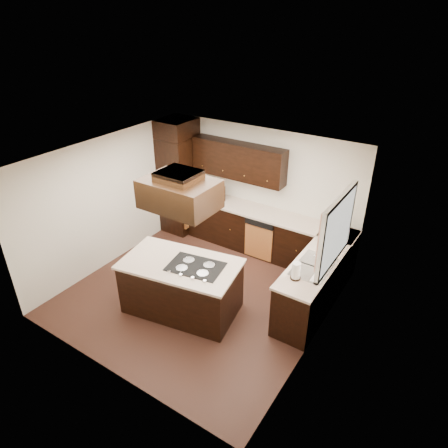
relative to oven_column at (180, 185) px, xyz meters
The scene contains 30 objects.
floor 2.68m from the oven_column, 43.85° to the right, with size 4.20×4.20×0.02m, color #573023.
ceiling 2.86m from the oven_column, 43.85° to the right, with size 4.20×4.20×0.02m, color white.
wall_back 1.83m from the oven_column, 12.85° to the left, with size 4.20×0.02×2.50m, color silver.
wall_front 4.21m from the oven_column, 65.05° to the right, with size 4.20×0.02×2.50m, color silver.
wall_left 1.75m from the oven_column, 101.12° to the right, with size 0.02×4.20×2.50m, color silver.
wall_right 4.25m from the oven_column, 23.70° to the right, with size 0.02×4.20×2.50m, color silver.
oven_column is the anchor object (origin of this frame).
wall_oven_face 0.36m from the oven_column, ahead, with size 0.05×0.62×0.78m, color #BE6D33.
base_cabinets_back 1.92m from the oven_column, ahead, with size 2.93×0.60×0.88m, color black.
base_cabinets_right 3.72m from the oven_column, 12.69° to the right, with size 0.60×2.40×0.88m, color black.
countertop_back 1.82m from the oven_column, ahead, with size 2.93×0.63×0.04m, color beige.
countertop_right 3.65m from the oven_column, 12.74° to the right, with size 0.63×2.40×0.04m, color beige.
upper_cabinets 1.56m from the oven_column, ahead, with size 2.00×0.34×0.72m, color black.
dishwasher_front 2.21m from the oven_column, ahead, with size 0.60×0.05×0.72m, color #BE6D33.
window_frame 4.06m from the oven_column, 16.72° to the right, with size 0.06×1.32×1.12m, color white.
window_pane 4.08m from the oven_column, 16.61° to the right, with size 0.00×1.20×1.00m, color white.
curtain_left 4.15m from the oven_column, 22.59° to the right, with size 0.02×0.34×0.90m, color beige.
curtain_right 3.91m from the oven_column, 10.99° to the right, with size 0.02×0.34×0.90m, color beige.
sink_rim 3.76m from the oven_column, 17.90° to the right, with size 0.52×0.84×0.01m, color silver.
island 2.90m from the oven_column, 51.41° to the right, with size 1.80×0.98×0.88m, color black.
island_top 2.83m from the oven_column, 51.41° to the right, with size 1.87×1.05×0.04m, color beige.
cooktop 2.97m from the oven_column, 46.77° to the right, with size 0.85×0.57×0.01m, color black.
range_hood 3.13m from the oven_column, 50.26° to the right, with size 1.05×0.72×0.42m, color black.
hood_duct 3.24m from the oven_column, 50.26° to the right, with size 0.55×0.50×0.13m, color black.
blender_base 0.69m from the oven_column, ahead, with size 0.15×0.15×0.10m, color silver.
blender_pitcher 0.69m from the oven_column, ahead, with size 0.13×0.13×0.26m, color silver.
spice_rack 0.92m from the oven_column, ahead, with size 0.39×0.10×0.33m, color black.
mixing_bowl 0.59m from the oven_column, ahead, with size 0.27×0.27×0.07m, color white.
soap_bottle 3.54m from the oven_column, ahead, with size 0.09×0.09×0.20m, color white.
paper_towel 3.82m from the oven_column, 24.77° to the right, with size 0.13×0.13×0.28m, color white.
Camera 1 is at (3.43, -4.52, 4.49)m, focal length 32.00 mm.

